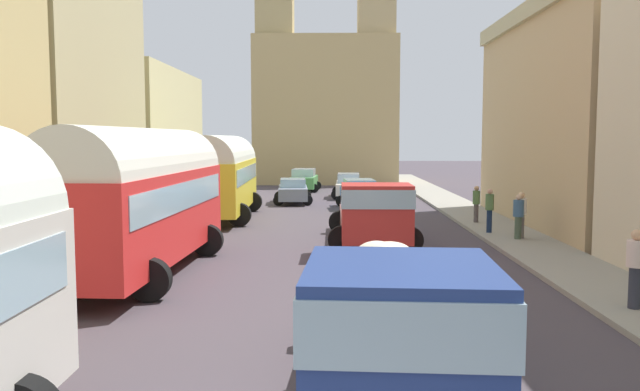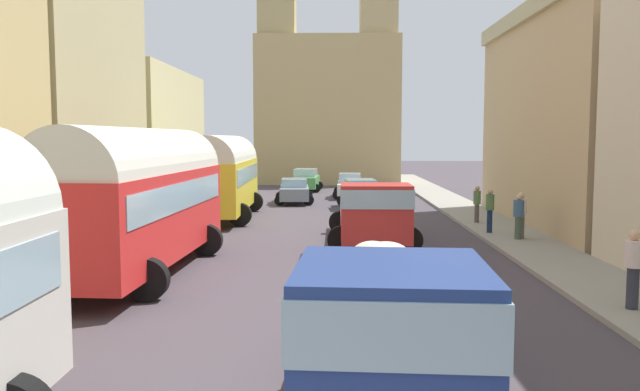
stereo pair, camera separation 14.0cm
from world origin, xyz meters
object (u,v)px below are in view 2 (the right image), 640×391
at_px(car_1, 350,186).
at_px(pedestrian_3, 519,216).
at_px(cargo_truck_1, 373,213).
at_px(pedestrian_1, 634,267).
at_px(parked_bus_2, 223,173).
at_px(cargo_truck_0, 386,330).
at_px(pedestrian_4, 521,214).
at_px(car_2, 294,191).
at_px(car_0, 360,194).
at_px(parked_bus_1, 139,194).
at_px(pedestrian_2, 477,203).
at_px(pedestrian_0, 490,209).
at_px(car_3, 306,180).

relative_size(car_1, pedestrian_3, 2.45).
height_order(cargo_truck_1, pedestrian_1, cargo_truck_1).
relative_size(parked_bus_2, cargo_truck_0, 1.22).
height_order(car_1, pedestrian_4, pedestrian_4).
bearing_deg(car_2, pedestrian_1, -69.65).
bearing_deg(pedestrian_1, car_0, 103.58).
bearing_deg(pedestrian_4, cargo_truck_0, -112.15).
bearing_deg(parked_bus_1, pedestrian_2, 41.28).
height_order(pedestrian_0, pedestrian_4, pedestrian_0).
distance_m(car_3, pedestrian_2, 19.69).
distance_m(car_1, car_2, 4.91).
bearing_deg(pedestrian_1, parked_bus_1, 161.63).
xyz_separation_m(parked_bus_2, pedestrian_0, (11.18, -5.28, -1.09)).
xyz_separation_m(car_1, pedestrian_4, (5.77, -17.26, 0.27)).
bearing_deg(pedestrian_2, cargo_truck_0, -105.82).
bearing_deg(pedestrian_1, cargo_truck_1, 120.04).
height_order(pedestrian_0, pedestrian_3, pedestrian_0).
distance_m(cargo_truck_0, pedestrian_1, 7.79).
height_order(parked_bus_1, car_0, parked_bus_1).
height_order(car_0, pedestrian_1, pedestrian_1).
xyz_separation_m(cargo_truck_1, pedestrian_2, (4.79, 5.38, -0.17)).
height_order(pedestrian_1, pedestrian_3, pedestrian_1).
bearing_deg(pedestrian_1, pedestrian_2, 90.77).
relative_size(car_0, pedestrian_1, 2.29).
bearing_deg(pedestrian_2, pedestrian_1, -89.23).
relative_size(parked_bus_1, car_1, 2.17).
relative_size(cargo_truck_1, pedestrian_4, 4.04).
relative_size(car_1, pedestrian_4, 2.36).
xyz_separation_m(parked_bus_2, pedestrian_3, (11.82, -6.85, -1.15)).
xyz_separation_m(cargo_truck_0, pedestrian_2, (5.48, 19.33, -0.28)).
relative_size(parked_bus_2, car_1, 2.10).
bearing_deg(pedestrian_2, car_1, 111.69).
height_order(car_0, pedestrian_4, pedestrian_4).
xyz_separation_m(cargo_truck_1, car_1, (-0.36, 18.31, -0.40)).
bearing_deg(pedestrian_4, car_1, 108.49).
bearing_deg(pedestrian_0, cargo_truck_1, -152.52).
bearing_deg(parked_bus_2, pedestrian_2, -11.42).
bearing_deg(pedestrian_2, parked_bus_2, 168.58).
height_order(car_3, pedestrian_3, pedestrian_3).
height_order(pedestrian_3, pedestrian_4, pedestrian_4).
relative_size(parked_bus_2, pedestrian_4, 4.96).
height_order(car_0, car_2, car_0).
height_order(cargo_truck_0, pedestrian_0, cargo_truck_0).
bearing_deg(pedestrian_4, cargo_truck_1, -169.00).
xyz_separation_m(parked_bus_2, pedestrian_4, (11.98, -6.62, -1.11)).
bearing_deg(pedestrian_1, pedestrian_4, 87.38).
relative_size(car_3, pedestrian_1, 2.36).
height_order(cargo_truck_0, car_2, cargo_truck_0).
distance_m(cargo_truck_0, car_1, 32.26).
distance_m(car_0, pedestrian_2, 8.01).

